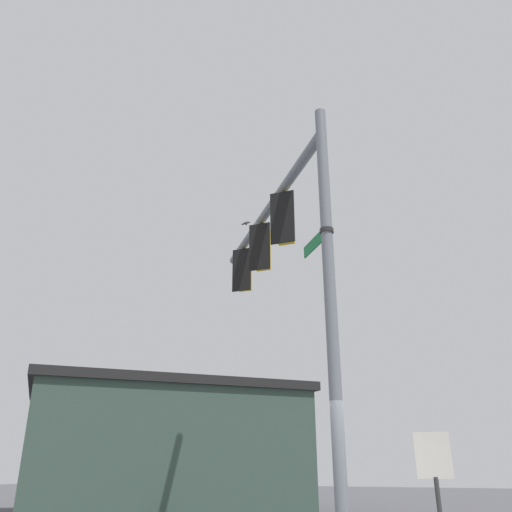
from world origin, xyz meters
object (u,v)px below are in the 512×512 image
Objects in this scene: traffic_light_nearest_pole at (285,220)px; traffic_light_mid_inner at (262,249)px; street_name_sign at (319,239)px; traffic_light_mid_outer at (244,272)px; historical_marker at (436,477)px; bird_flying at (246,223)px.

traffic_light_mid_inner is at bearing 127.03° from traffic_light_nearest_pole.
street_name_sign is (1.08, -1.46, -1.21)m from traffic_light_nearest_pole.
traffic_light_mid_outer reaches higher than historical_marker.
traffic_light_mid_outer is (-2.05, 2.71, 0.00)m from traffic_light_nearest_pole.
traffic_light_mid_inner is 1.70m from traffic_light_mid_outer.
traffic_light_mid_outer is 1.36× the size of street_name_sign.
traffic_light_mid_inner is 4.28m from bird_flying.
street_name_sign is 4.55m from historical_marker.
historical_marker is at bearing 5.21° from traffic_light_nearest_pole.
bird_flying is (-1.70, 3.12, 2.38)m from traffic_light_mid_inner.
historical_marker is at bearing 49.59° from street_name_sign.
traffic_light_nearest_pole and traffic_light_mid_inner have the same top height.
bird_flying reaches higher than traffic_light_mid_outer.
bird_flying reaches higher than street_name_sign.
bird_flying is (-3.80, 5.93, 3.59)m from street_name_sign.
bird_flying is (-2.72, 4.48, 2.38)m from traffic_light_nearest_pole.
traffic_light_mid_inner is 0.62× the size of historical_marker.
traffic_light_nearest_pole is 1.00× the size of traffic_light_mid_outer.
bird_flying reaches higher than traffic_light_mid_inner.
traffic_light_nearest_pole reaches higher than street_name_sign.
traffic_light_mid_outer is at bearing -69.02° from bird_flying.
traffic_light_mid_outer reaches higher than street_name_sign.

